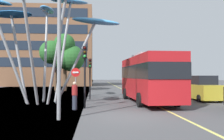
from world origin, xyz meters
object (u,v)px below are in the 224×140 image
Objects in this scene: pedestrian at (75,96)px; no_entry_sign at (76,81)px; traffic_light_kerb_near at (85,63)px; car_parked_mid at (203,89)px; traffic_light_kerb_far at (90,70)px; street_lamp at (68,6)px; leaf_sculpture at (47,11)px; red_bus at (148,76)px.

pedestrian is 0.66× the size of no_entry_sign.
traffic_light_kerb_near reaches higher than car_parked_mid.
traffic_light_kerb_far is (0.22, 5.81, -0.28)m from traffic_light_kerb_near.
traffic_light_kerb_near is 1.53× the size of no_entry_sign.
car_parked_mid is 13.99m from street_lamp.
street_lamp is 6.35m from no_entry_sign.
no_entry_sign reaches higher than car_parked_mid.
traffic_light_kerb_near reaches higher than pedestrian.
no_entry_sign is at bearing -162.67° from car_parked_mid.
no_entry_sign is (-0.07, 1.68, 0.87)m from pedestrian.
no_entry_sign is at bearing -35.82° from leaf_sculpture.
traffic_light_kerb_far is at bearing 45.44° from leaf_sculpture.
no_entry_sign is at bearing -159.47° from red_bus.
leaf_sculpture is 13.95m from car_parked_mid.
red_bus is 3.89× the size of no_entry_sign.
traffic_light_kerb_near reaches higher than no_entry_sign.
red_bus is 5.70m from traffic_light_kerb_near.
red_bus is at bearing 2.98° from leaf_sculpture.
traffic_light_kerb_far is 1.37× the size of no_entry_sign.
traffic_light_kerb_far is at bearing 79.66° from no_entry_sign.
traffic_light_kerb_near is 5.82m from traffic_light_kerb_far.
traffic_light_kerb_far is 0.85× the size of car_parked_mid.
traffic_light_kerb_far is 0.42× the size of street_lamp.
street_lamp is 4.96× the size of pedestrian.
leaf_sculpture is at bearing 125.11° from pedestrian.
no_entry_sign is (2.26, -1.63, -5.15)m from leaf_sculpture.
traffic_light_kerb_near is at bearing -42.03° from leaf_sculpture.
no_entry_sign is at bearing 92.34° from pedestrian.
leaf_sculpture is at bearing 108.25° from street_lamp.
car_parked_mid is at bearing -9.68° from traffic_light_kerb_far.
leaf_sculpture is 2.67× the size of car_parked_mid.
red_bus is 0.91× the size of leaf_sculpture.
pedestrian is (-0.59, -0.68, -2.01)m from traffic_light_kerb_near.
traffic_light_kerb_near is (2.91, -2.63, -4.02)m from leaf_sculpture.
traffic_light_kerb_far reaches higher than pedestrian.
car_parked_mid is 0.49× the size of street_lamp.
street_lamp reaches higher than car_parked_mid.
no_entry_sign is (-0.88, -4.81, -0.85)m from traffic_light_kerb_far.
pedestrian is 1.89m from no_entry_sign.
street_lamp is at bearing -89.99° from no_entry_sign.
red_bus is 2.43× the size of car_parked_mid.
traffic_light_kerb_near is at bearing 81.15° from street_lamp.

